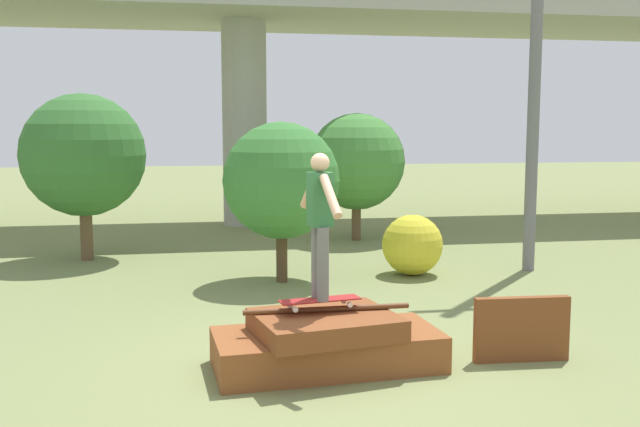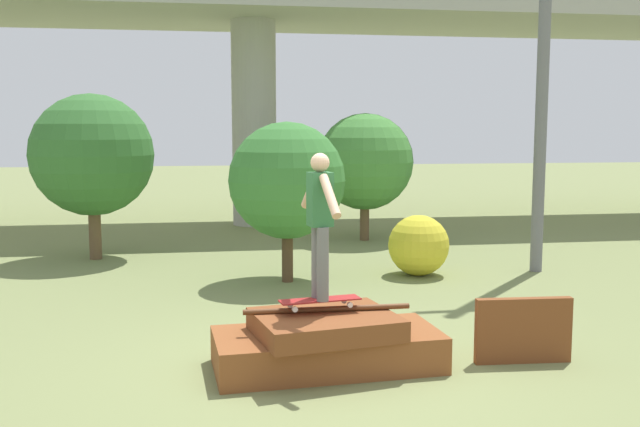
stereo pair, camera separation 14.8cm
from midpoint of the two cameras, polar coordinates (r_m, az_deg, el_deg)
ground_plane at (r=7.38m, az=1.17°, el=-12.21°), size 80.00×80.00×0.00m
scrap_pile at (r=7.27m, az=1.14°, el=-10.33°), size 2.33×1.33×0.63m
scrap_plank_loose at (r=7.73m, az=16.49°, el=-8.96°), size 1.01×0.16×0.68m
skateboard at (r=7.13m, az=0.60°, el=-6.97°), size 0.84×0.33×0.09m
skater at (r=6.98m, az=0.61°, el=-0.28°), size 0.25×1.05×1.45m
highway_overpass at (r=18.07m, az=-5.14°, el=14.88°), size 44.00×4.41×5.63m
utility_pole at (r=12.62m, az=17.92°, el=15.70°), size 1.30×0.20×8.60m
tree_behind_left at (r=15.32m, az=3.90°, el=4.14°), size 2.07×2.07×2.73m
tree_behind_right at (r=13.65m, az=-17.47°, el=4.47°), size 2.22×2.22×3.04m
tree_mid_back at (r=11.08m, az=-2.27°, el=2.64°), size 1.82×1.82×2.51m
bush_yellow_flowering at (r=11.82m, az=8.25°, el=-2.53°), size 1.00×1.00×1.00m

